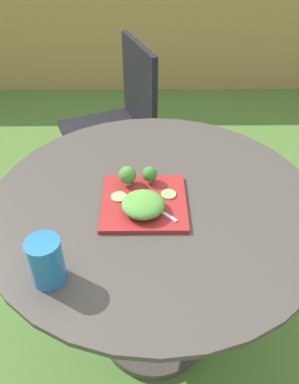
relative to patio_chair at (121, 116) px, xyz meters
The scene contains 12 objects.
ground_plane 1.11m from the patio_chair, 80.27° to the right, with size 12.00×12.00×0.00m, color #4C7533.
bamboo_fence 1.52m from the patio_chair, 83.75° to the left, with size 8.00×0.08×1.29m, color #9E7F47.
patio_table 0.97m from the patio_chair, 80.27° to the right, with size 1.06×1.06×0.75m.
patio_chair is the anchor object (origin of this frame).
salad_plate 1.02m from the patio_chair, 82.52° to the right, with size 0.26×0.26×0.01m, color maroon.
drinking_glass 1.31m from the patio_chair, 94.93° to the right, with size 0.09×0.09×0.13m.
fork 1.05m from the patio_chair, 81.19° to the right, with size 0.12×0.12×0.00m.
lettuce_mound 1.07m from the patio_chair, 82.93° to the right, with size 0.13×0.13×0.05m, color #519338.
broccoli_floret_0 0.94m from the patio_chair, 85.10° to the right, with size 0.06×0.06×0.07m.
broccoli_floret_1 0.94m from the patio_chair, 80.52° to the right, with size 0.05×0.05×0.06m.
cucumber_slice_0 1.01m from the patio_chair, 77.79° to the right, with size 0.05×0.05×0.01m, color #8EB766.
cucumber_slice_1 1.00m from the patio_chair, 86.99° to the right, with size 0.05×0.05×0.01m, color #8EB766.
Camera 1 is at (-0.03, -0.96, 1.56)m, focal length 37.43 mm.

